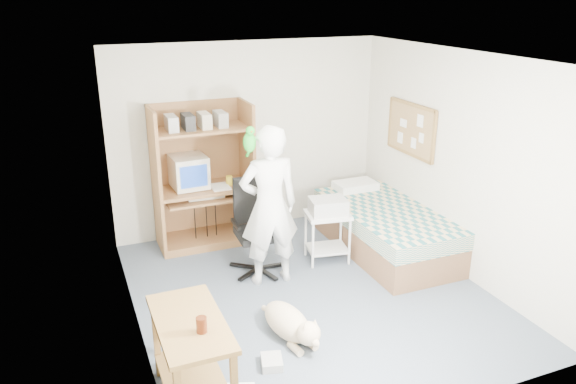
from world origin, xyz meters
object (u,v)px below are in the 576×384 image
object	(u,v)px
side_desk	(192,350)
printer_cart	(327,229)
person	(269,206)
computer_hutch	(203,181)
office_chair	(257,239)
dog	(290,323)
bed	(385,229)

from	to	relation	value
side_desk	printer_cart	world-z (taller)	side_desk
side_desk	person	distance (m)	2.10
computer_hutch	side_desk	bearing A→B (deg)	-106.14
computer_hutch	office_chair	world-z (taller)	computer_hutch
person	dog	bearing A→B (deg)	81.60
computer_hutch	office_chair	distance (m)	1.14
side_desk	office_chair	size ratio (longest dim) A/B	0.93
bed	side_desk	world-z (taller)	side_desk
office_chair	person	xyz separation A→B (m)	(0.05, -0.31, 0.51)
computer_hutch	bed	xyz separation A→B (m)	(2.00, -1.12, -0.53)
bed	person	xyz separation A→B (m)	(-1.60, -0.18, 0.61)
office_chair	person	size ratio (longest dim) A/B	0.60
office_chair	dog	world-z (taller)	office_chair
person	printer_cart	distance (m)	0.98
dog	bed	bearing A→B (deg)	25.26
side_desk	computer_hutch	bearing A→B (deg)	73.86
printer_cart	office_chair	bearing A→B (deg)	-176.22
bed	printer_cart	size ratio (longest dim) A/B	3.32
person	printer_cart	xyz separation A→B (m)	(0.82, 0.22, -0.49)
bed	side_desk	xyz separation A→B (m)	(-2.85, -1.82, 0.21)
person	computer_hutch	bearing A→B (deg)	-70.05
bed	side_desk	distance (m)	3.39
computer_hutch	office_chair	xyz separation A→B (m)	(0.36, -0.99, -0.44)
dog	printer_cart	world-z (taller)	printer_cart
computer_hutch	dog	size ratio (longest dim) A/B	1.89
bed	office_chair	distance (m)	1.65
side_desk	dog	world-z (taller)	side_desk
dog	side_desk	bearing A→B (deg)	-163.40
person	dog	size ratio (longest dim) A/B	1.88
side_desk	person	size ratio (longest dim) A/B	0.56
dog	printer_cart	size ratio (longest dim) A/B	1.57
side_desk	bed	bearing A→B (deg)	32.50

